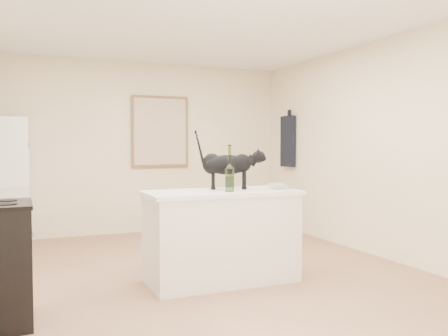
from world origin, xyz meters
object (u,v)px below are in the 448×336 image
Objects in this scene: black_cat at (228,167)px; glass_bowl at (279,186)px; wine_bottle at (230,171)px; fridge at (1,183)px.

black_cat reaches higher than glass_bowl.
wine_bottle is at bearing -89.45° from black_cat.
fridge is 3.74m from glass_bowl.
black_cat is 1.59× the size of wine_bottle.
fridge is at bearing 151.83° from black_cat.
fridge reaches higher than glass_bowl.
wine_bottle is (2.09, -2.66, 0.25)m from fridge.
fridge is at bearing 128.09° from wine_bottle.
fridge is 7.48× the size of glass_bowl.
glass_bowl is (2.65, -2.63, 0.08)m from fridge.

